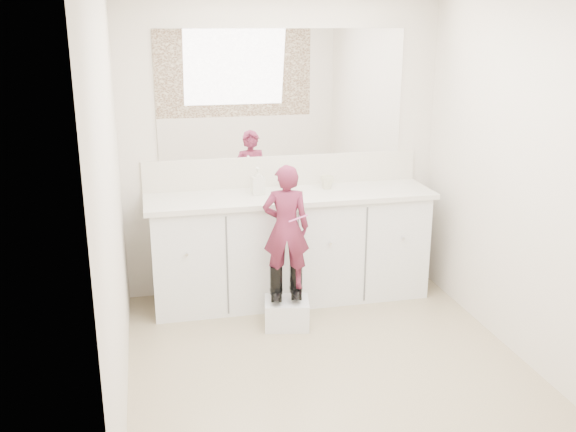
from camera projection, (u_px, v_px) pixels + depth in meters
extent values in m
plane|color=#8D785C|center=(332.00, 372.00, 4.18)|extent=(3.00, 3.00, 0.00)
plane|color=beige|center=(283.00, 148.00, 5.23)|extent=(2.60, 0.00, 2.60)
plane|color=beige|center=(451.00, 293.00, 2.43)|extent=(2.60, 0.00, 2.60)
plane|color=beige|center=(112.00, 207.00, 3.56)|extent=(0.00, 3.00, 3.00)
plane|color=beige|center=(530.00, 183.00, 4.11)|extent=(0.00, 3.00, 3.00)
cube|color=silver|center=(290.00, 248.00, 5.20)|extent=(2.20, 0.55, 0.85)
cube|color=beige|center=(291.00, 196.00, 5.06)|extent=(2.28, 0.58, 0.04)
cube|color=beige|center=(283.00, 171.00, 5.27)|extent=(2.28, 0.03, 0.25)
cube|color=white|center=(283.00, 94.00, 5.10)|extent=(2.00, 0.02, 1.00)
cube|color=#472819|center=(459.00, 177.00, 2.31)|extent=(2.00, 0.01, 1.20)
cylinder|color=silver|center=(286.00, 183.00, 5.19)|extent=(0.08, 0.08, 0.10)
imported|color=beige|center=(327.00, 182.00, 5.19)|extent=(0.12, 0.12, 0.10)
imported|color=beige|center=(258.00, 181.00, 5.02)|extent=(0.10, 0.11, 0.21)
cube|color=silver|center=(287.00, 313.00, 4.79)|extent=(0.37, 0.33, 0.21)
imported|color=#9A2F52|center=(286.00, 227.00, 4.61)|extent=(0.37, 0.28, 0.93)
cylinder|color=#E659AD|center=(298.00, 218.00, 4.53)|extent=(0.14, 0.04, 0.06)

